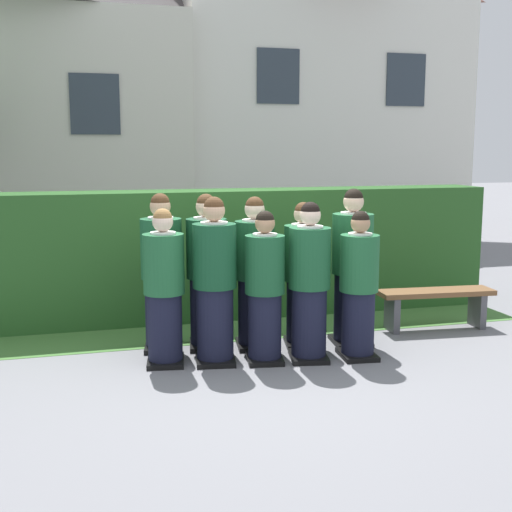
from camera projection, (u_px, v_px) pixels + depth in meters
ground_plane at (263, 360)px, 6.99m from camera, size 60.00×60.00×0.00m
student_front_row_0 at (164, 291)px, 6.78m from camera, size 0.44×0.51×1.58m
student_front_row_1 at (215, 285)px, 6.83m from camera, size 0.46×0.54×1.69m
student_front_row_2 at (265, 291)px, 6.86m from camera, size 0.43×0.52×1.55m
student_front_row_3 at (309, 285)px, 6.92m from camera, size 0.46×0.53×1.63m
student_front_row_4 at (359, 289)px, 6.99m from camera, size 0.40×0.47×1.54m
student_rear_row_0 at (162, 276)px, 7.28m from camera, size 0.47×0.55×1.69m
student_rear_row_1 at (207, 275)px, 7.34m from camera, size 0.47×0.54×1.68m
student_rear_row_2 at (255, 276)px, 7.36m from camera, size 0.45×0.55×1.65m
student_rear_row_3 at (303, 278)px, 7.43m from camera, size 0.45×0.54×1.59m
student_rear_row_4 at (352, 271)px, 7.48m from camera, size 0.46×0.57×1.73m
hedge at (220, 254)px, 8.74m from camera, size 7.22×0.70×1.63m
school_building_main at (13, 82)px, 13.74m from camera, size 7.15×3.89×6.79m
school_building_annex at (308, 72)px, 16.21m from camera, size 6.76×4.66×7.71m
wooden_bench at (436, 300)px, 8.16m from camera, size 1.43×0.48×0.48m
lawn_strip at (235, 331)px, 8.11m from camera, size 7.22×0.90×0.01m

